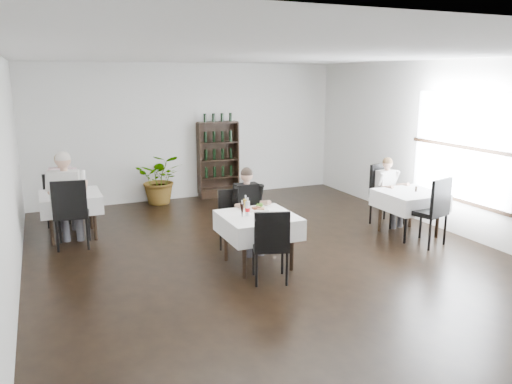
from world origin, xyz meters
The scene contains 24 objects.
room_shell centered at (0.00, 0.00, 1.50)m, with size 9.00×9.00×9.00m.
window_right centered at (3.48, 0.00, 1.50)m, with size 0.06×2.30×1.85m.
wine_shelf centered at (0.60, 4.31, 0.85)m, with size 0.90×0.28×1.75m.
main_table centered at (-0.30, 0.00, 0.62)m, with size 1.03×1.03×0.77m.
left_table centered at (-2.70, 2.50, 0.62)m, with size 0.98×0.98×0.77m.
right_table centered at (2.70, 0.30, 0.62)m, with size 0.98×0.98×0.77m.
potted_tree centered at (-0.77, 4.20, 0.55)m, with size 0.99×0.85×1.10m, color #1C501B.
main_chair_far centered at (-0.41, 0.69, 0.57)m, with size 0.50×0.51×0.99m.
main_chair_near centered at (-0.40, -0.65, 0.58)m, with size 0.59×0.59×1.02m.
left_chair_far centered at (-2.85, 3.16, 0.57)m, with size 0.59×0.59×1.00m.
left_chair_near centered at (-2.73, 1.87, 0.65)m, with size 0.59×0.59×1.14m.
right_chair_far centered at (2.74, 1.04, 0.64)m, with size 0.64×0.64×1.12m.
right_chair_near centered at (2.64, -0.31, 0.65)m, with size 0.65×0.65×1.14m.
diner_main centered at (-0.19, 0.63, 0.78)m, with size 0.51×0.50×1.34m.
diner_left_far centered at (-2.78, 3.16, 0.79)m, with size 0.55×0.57×1.37m.
diner_left_near centered at (-2.77, 1.96, 0.92)m, with size 0.65×0.67×1.58m.
diner_right_far centered at (2.74, 0.94, 0.74)m, with size 0.51×0.53×1.27m.
plate_far centered at (-0.18, 0.26, 0.79)m, with size 0.34×0.34×0.09m.
plate_near centered at (-0.20, -0.17, 0.79)m, with size 0.28×0.28×0.07m.
pilsner_dark centered at (-0.57, -0.07, 0.88)m, with size 0.06×0.06×0.26m.
pilsner_lager centered at (-0.47, 0.05, 0.89)m, with size 0.07×0.07×0.29m.
coke_bottle centered at (-0.46, 0.01, 0.88)m, with size 0.07×0.07×0.27m.
napkin_cutlery centered at (0.03, -0.17, 0.78)m, with size 0.18×0.17×0.02m.
pepper_mill centered at (2.80, 0.27, 0.81)m, with size 0.04×0.04×0.09m, color black.
Camera 1 is at (-3.08, -6.32, 2.72)m, focal length 35.00 mm.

